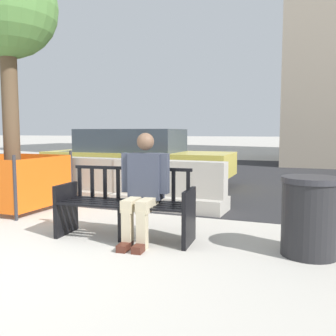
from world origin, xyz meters
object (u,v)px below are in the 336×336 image
Objects in this scene: street_bench at (125,207)px; street_tree at (6,12)px; seated_person at (143,185)px; trash_bin at (310,216)px; jersey_barrier_centre at (169,189)px; jersey_barrier_left at (74,183)px; car_taxi_near at (136,156)px; construction_fence at (13,180)px.

street_bench is 0.41× the size of street_tree.
street_tree is at bearing 161.44° from seated_person.
seated_person is at bearing -174.64° from trash_bin.
jersey_barrier_left is (-1.98, 0.07, 0.00)m from jersey_barrier_centre.
street_tree reaches higher than car_taxi_near.
street_bench is 0.36× the size of car_taxi_near.
seated_person reaches higher than jersey_barrier_left.
car_taxi_near is at bearing 88.42° from jersey_barrier_left.
construction_fence is at bearing -159.92° from jersey_barrier_centre.
jersey_barrier_centre is at bearing -54.18° from car_taxi_near.
jersey_barrier_centre is 1.98m from jersey_barrier_left.
trash_bin is at bearing -22.96° from jersey_barrier_left.
street_bench reaches higher than jersey_barrier_left.
jersey_barrier_centre is 2.70m from construction_fence.
trash_bin is (2.15, 0.14, 0.03)m from street_bench.
street_tree is (-2.93, 0.98, 2.62)m from seated_person.
trash_bin is (2.28, -1.73, 0.09)m from jersey_barrier_centre.
street_tree is (-2.53, -0.92, 2.97)m from jersey_barrier_centre.
street_bench is 2.88m from jersey_barrier_left.
jersey_barrier_centre is at bearing 102.00° from seated_person.
street_bench is 0.85× the size of jersey_barrier_left.
street_tree is at bearing -118.59° from jersey_barrier_left.
street_tree is at bearing 0.00° from construction_fence.
jersey_barrier_centre is 2.87m from trash_bin.
seated_person is 3.10m from construction_fence.
jersey_barrier_left is 3.18m from street_tree.
street_tree is (-2.66, 0.95, 2.91)m from street_bench.
car_taxi_near is at bearing 80.23° from construction_fence.
construction_fence reaches higher than jersey_barrier_left.
seated_person is 5.11m from car_taxi_near.
trash_bin is at bearing -9.54° from construction_fence.
jersey_barrier_left is 2.37× the size of trash_bin.
street_tree reaches higher than jersey_barrier_left.
street_tree reaches higher than trash_bin.
seated_person is at bearing -18.56° from construction_fence.
seated_person is 1.54× the size of trash_bin.
street_tree is at bearing 160.41° from street_bench.
trash_bin is (4.27, -1.81, 0.09)m from jersey_barrier_left.
trash_bin is (4.81, -0.81, -2.88)m from street_tree.
car_taxi_near reaches higher than jersey_barrier_left.
jersey_barrier_left is (-2.12, 1.95, -0.06)m from street_bench.
construction_fence is at bearing 0.00° from street_tree.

